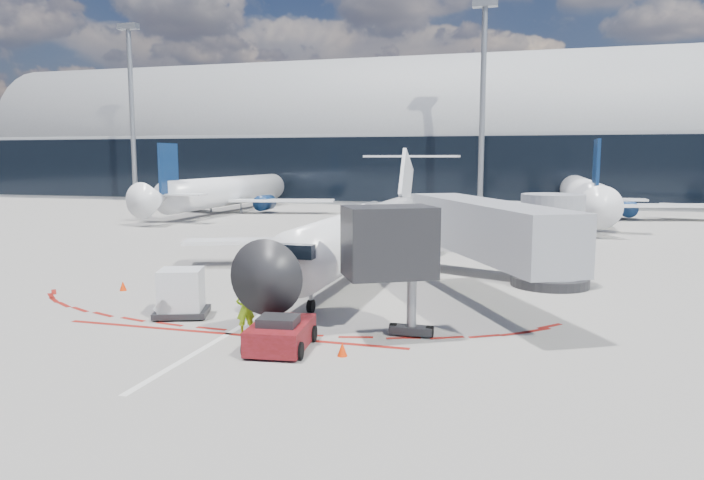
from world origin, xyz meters
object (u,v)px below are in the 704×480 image
(pushback_tug, at_px, (281,334))
(ramp_worker, at_px, (245,309))
(uld_container, at_px, (181,293))
(regional_jet, at_px, (371,229))

(pushback_tug, height_order, ramp_worker, ramp_worker)
(pushback_tug, height_order, uld_container, uld_container)
(regional_jet, bearing_deg, ramp_worker, -95.13)
(pushback_tug, distance_m, uld_container, 6.53)
(pushback_tug, relative_size, uld_container, 1.83)
(uld_container, bearing_deg, ramp_worker, -43.86)
(regional_jet, xyz_separation_m, pushback_tug, (0.71, -15.90, -1.91))
(pushback_tug, distance_m, ramp_worker, 2.51)
(regional_jet, height_order, uld_container, regional_jet)
(pushback_tug, xyz_separation_m, uld_container, (-5.73, 3.10, 0.46))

